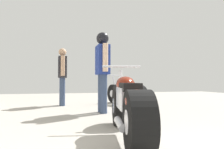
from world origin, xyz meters
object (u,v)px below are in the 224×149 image
Objects in this scene: motorcycle_maroon_cruiser at (128,106)px; motorcycle_black_naked at (126,92)px; mechanic_in_blue at (62,73)px; mechanic_with_helmet at (102,64)px.

motorcycle_maroon_cruiser reaches higher than motorcycle_black_naked.
motorcycle_black_naked is 1.15× the size of mechanic_in_blue.
mechanic_in_blue is 0.92× the size of mechanic_with_helmet.
mechanic_in_blue reaches higher than motorcycle_maroon_cruiser.
mechanic_with_helmet reaches higher than mechanic_in_blue.
mechanic_with_helmet is at bearing -64.89° from mechanic_in_blue.
motorcycle_maroon_cruiser is 1.23× the size of mechanic_in_blue.
mechanic_with_helmet reaches higher than motorcycle_black_naked.
mechanic_with_helmet is at bearing 85.97° from motorcycle_maroon_cruiser.
mechanic_with_helmet is (0.82, -1.75, 0.14)m from mechanic_in_blue.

